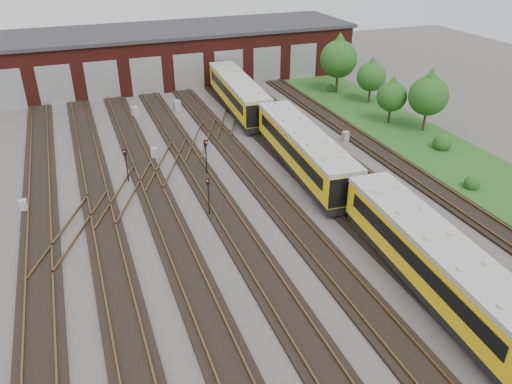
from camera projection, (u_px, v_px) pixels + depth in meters
name	position (u px, v px, depth m)	size (l,w,h in m)	color
ground	(278.00, 244.00, 31.43)	(120.00, 120.00, 0.00)	#4D4B48
track_network	(272.00, 238.00, 31.81)	(30.40, 70.00, 0.33)	black
maintenance_shed	(154.00, 55.00, 62.76)	(51.00, 12.50, 6.35)	#4E1713
grass_verge	(426.00, 144.00, 45.61)	(8.00, 55.00, 0.05)	#22531B
metro_train	(304.00, 150.00, 39.67)	(3.85, 47.57, 3.19)	black
signal_mast_0	(208.00, 193.00, 33.55)	(0.26, 0.25, 2.92)	black
signal_mast_1	(126.00, 161.00, 38.30)	(0.27, 0.26, 2.71)	black
signal_mast_2	(206.00, 153.00, 39.22)	(0.29, 0.27, 2.98)	black
signal_mast_3	(244.00, 105.00, 49.94)	(0.25, 0.23, 2.73)	black
relay_cabinet_0	(23.00, 206.00, 34.75)	(0.57, 0.47, 0.94)	#9EA1A3
relay_cabinet_1	(135.00, 112.00, 51.86)	(0.66, 0.55, 1.10)	#9EA1A3
relay_cabinet_2	(155.00, 153.00, 42.61)	(0.59, 0.49, 0.99)	#9EA1A3
relay_cabinet_3	(177.00, 106.00, 53.58)	(0.67, 0.56, 1.11)	#9EA1A3
relay_cabinet_4	(345.00, 137.00, 46.01)	(0.58, 0.48, 0.97)	#9EA1A3
tree_0	(339.00, 54.00, 57.30)	(4.27, 4.27, 7.08)	#352417
tree_1	(372.00, 73.00, 54.48)	(3.18, 3.18, 5.27)	#352417
tree_2	(429.00, 91.00, 46.72)	(3.73, 3.73, 6.18)	#352417
tree_3	(392.00, 93.00, 48.91)	(2.97, 2.97, 4.93)	#352417
bush_0	(472.00, 181.00, 37.80)	(1.20, 1.20, 1.20)	#174413
bush_1	(443.00, 141.00, 44.30)	(1.64, 1.64, 1.64)	#174413
bush_2	(331.00, 87.00, 59.83)	(1.02, 1.02, 1.02)	#174413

